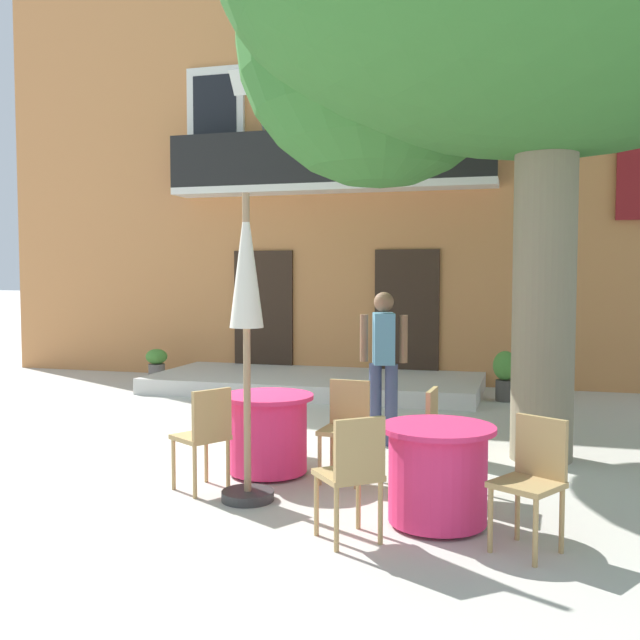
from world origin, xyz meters
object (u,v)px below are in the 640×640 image
at_px(cafe_table_near_tree, 268,433).
at_px(pedestrian_near_entrance, 383,359).
at_px(ground_planter_right, 505,373).
at_px(cafe_chair_near_tree_2, 346,423).
at_px(cafe_chair_near_tree_0, 257,405).
at_px(cafe_chair_middle_1, 533,474).
at_px(cafe_table_middle, 438,474).
at_px(ground_planter_left, 157,363).
at_px(cafe_chair_near_tree_1, 205,432).
at_px(cafe_chair_middle_2, 444,434).
at_px(cafe_umbrella, 247,301).
at_px(cafe_chair_middle_0, 353,469).

relative_size(cafe_table_near_tree, pedestrian_near_entrance, 0.51).
relative_size(ground_planter_right, pedestrian_near_entrance, 0.44).
bearing_deg(ground_planter_right, cafe_chair_near_tree_2, -105.22).
xyz_separation_m(cafe_chair_near_tree_0, cafe_chair_middle_1, (2.76, -1.94, 0.00)).
bearing_deg(cafe_table_middle, cafe_chair_near_tree_0, 141.97).
bearing_deg(ground_planter_left, cafe_chair_near_tree_0, -50.96).
bearing_deg(cafe_chair_near_tree_0, pedestrian_near_entrance, 34.12).
bearing_deg(pedestrian_near_entrance, cafe_table_middle, -69.84).
relative_size(cafe_chair_middle_1, pedestrian_near_entrance, 0.54).
relative_size(cafe_chair_near_tree_1, cafe_chair_near_tree_2, 1.00).
xyz_separation_m(cafe_chair_near_tree_1, cafe_chair_middle_2, (2.00, 0.47, 0.00)).
relative_size(cafe_chair_near_tree_1, cafe_chair_middle_1, 1.00).
bearing_deg(cafe_chair_near_tree_0, cafe_table_near_tree, -60.89).
distance_m(cafe_chair_near_tree_1, cafe_umbrella, 1.22).
xyz_separation_m(cafe_chair_near_tree_2, ground_planter_left, (-4.69, 5.03, -0.21)).
height_order(cafe_chair_near_tree_2, ground_planter_right, cafe_chair_near_tree_2).
xyz_separation_m(cafe_chair_middle_2, cafe_umbrella, (-1.56, -0.59, 1.14)).
bearing_deg(ground_planter_left, cafe_table_middle, -46.87).
bearing_deg(cafe_chair_middle_1, cafe_chair_near_tree_2, 141.43).
distance_m(cafe_chair_middle_2, ground_planter_left, 7.70).
height_order(cafe_table_middle, cafe_umbrella, cafe_umbrella).
relative_size(cafe_chair_near_tree_0, cafe_chair_near_tree_1, 1.00).
xyz_separation_m(cafe_umbrella, ground_planter_left, (-4.05, 5.86, -1.35)).
xyz_separation_m(cafe_chair_near_tree_2, ground_planter_right, (1.27, 4.66, -0.11)).
distance_m(cafe_chair_middle_2, pedestrian_near_entrance, 1.92).
height_order(cafe_umbrella, ground_planter_right, cafe_umbrella).
relative_size(cafe_chair_near_tree_0, cafe_chair_middle_2, 1.00).
xyz_separation_m(cafe_chair_near_tree_2, pedestrian_near_entrance, (0.06, 1.44, 0.43)).
relative_size(cafe_table_near_tree, cafe_chair_middle_0, 0.95).
xyz_separation_m(cafe_table_near_tree, pedestrian_near_entrance, (0.82, 1.46, 0.57)).
relative_size(cafe_chair_middle_0, ground_planter_left, 1.60).
xyz_separation_m(ground_planter_left, ground_planter_right, (5.96, -0.37, 0.10)).
bearing_deg(cafe_chair_near_tree_2, ground_planter_left, 132.96).
height_order(cafe_table_middle, ground_planter_left, cafe_table_middle).
bearing_deg(cafe_chair_middle_0, cafe_table_near_tree, 128.15).
xyz_separation_m(cafe_table_near_tree, cafe_chair_near_tree_0, (-0.37, 0.66, 0.14)).
relative_size(cafe_chair_middle_0, cafe_chair_middle_1, 1.00).
height_order(cafe_chair_middle_0, ground_planter_right, cafe_chair_middle_0).
distance_m(cafe_chair_near_tree_1, ground_planter_left, 6.78).
height_order(cafe_chair_middle_1, ground_planter_right, cafe_chair_middle_1).
xyz_separation_m(cafe_table_near_tree, ground_planter_left, (-3.94, 5.06, -0.07)).
relative_size(cafe_chair_near_tree_2, cafe_chair_middle_0, 1.00).
bearing_deg(cafe_chair_middle_0, cafe_chair_near_tree_1, 151.33).
distance_m(cafe_chair_near_tree_2, cafe_chair_middle_0, 1.59).
distance_m(cafe_chair_near_tree_2, pedestrian_near_entrance, 1.50).
relative_size(cafe_chair_middle_1, cafe_umbrella, 0.36).
bearing_deg(cafe_chair_middle_2, pedestrian_near_entrance, 116.99).
relative_size(cafe_table_middle, ground_planter_left, 1.52).
relative_size(cafe_chair_near_tree_2, ground_planter_right, 1.22).
relative_size(cafe_table_near_tree, cafe_chair_middle_2, 0.95).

